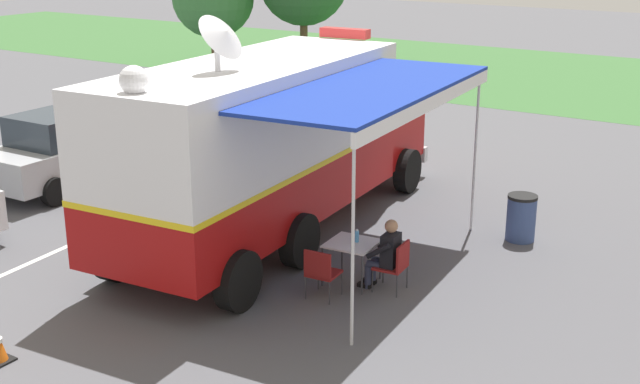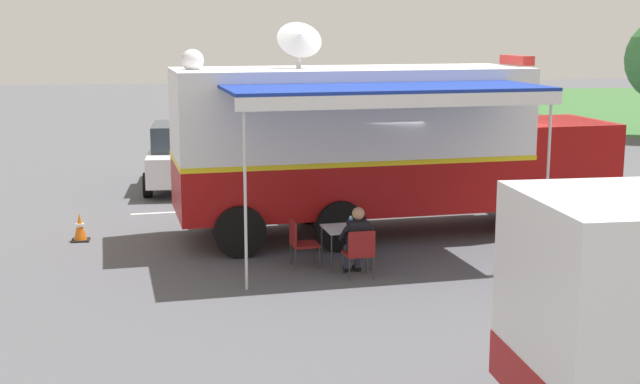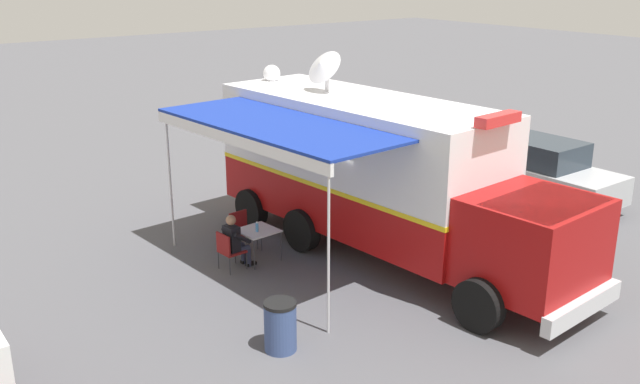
% 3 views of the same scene
% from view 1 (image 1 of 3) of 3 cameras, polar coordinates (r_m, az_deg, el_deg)
% --- Properties ---
extents(ground_plane, '(100.00, 100.00, 0.00)m').
position_cam_1_polar(ground_plane, '(15.99, -4.34, -3.62)').
color(ground_plane, '#515156').
extents(grass_verge, '(80.00, 14.00, 0.01)m').
position_cam_1_polar(grass_verge, '(34.77, 17.35, 7.36)').
color(grass_verge, '#386633').
rests_on(grass_verge, ground).
extents(lot_stripe, '(0.51, 4.79, 0.01)m').
position_cam_1_polar(lot_stripe, '(16.43, -17.54, -3.84)').
color(lot_stripe, silver).
rests_on(lot_stripe, ground).
extents(command_truck, '(5.47, 9.66, 4.53)m').
position_cam_1_polar(command_truck, '(15.99, -2.96, 3.72)').
color(command_truck, '#9E0F0F').
rests_on(command_truck, ground).
extents(folding_table, '(0.86, 0.86, 0.73)m').
position_cam_1_polar(folding_table, '(14.07, 2.20, -3.70)').
color(folding_table, silver).
rests_on(folding_table, ground).
extents(water_bottle, '(0.07, 0.07, 0.22)m').
position_cam_1_polar(water_bottle, '(14.05, 2.55, -3.03)').
color(water_bottle, '#4C99D8').
rests_on(water_bottle, folding_table).
extents(folding_chair_at_table, '(0.52, 0.52, 0.87)m').
position_cam_1_polar(folding_chair_at_table, '(13.85, 5.23, -4.85)').
color(folding_chair_at_table, maroon).
rests_on(folding_chair_at_table, ground).
extents(folding_chair_beside_table, '(0.52, 0.52, 0.87)m').
position_cam_1_polar(folding_chair_beside_table, '(13.50, 0.06, -5.38)').
color(folding_chair_beside_table, maroon).
rests_on(folding_chair_beside_table, ground).
extents(seated_responder, '(0.68, 0.58, 1.25)m').
position_cam_1_polar(seated_responder, '(13.86, 4.52, -4.18)').
color(seated_responder, black).
rests_on(seated_responder, ground).
extents(trash_bin, '(0.57, 0.57, 0.91)m').
position_cam_1_polar(trash_bin, '(16.50, 13.63, -1.72)').
color(trash_bin, '#384C7F').
rests_on(trash_bin, ground).
extents(car_behind_truck, '(2.08, 4.23, 1.76)m').
position_cam_1_polar(car_behind_truck, '(20.24, -16.92, 2.87)').
color(car_behind_truck, '#B2B5BA').
rests_on(car_behind_truck, ground).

